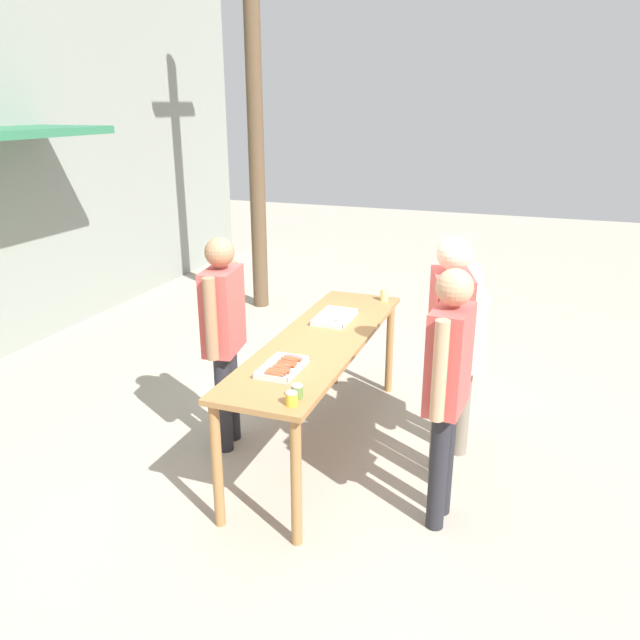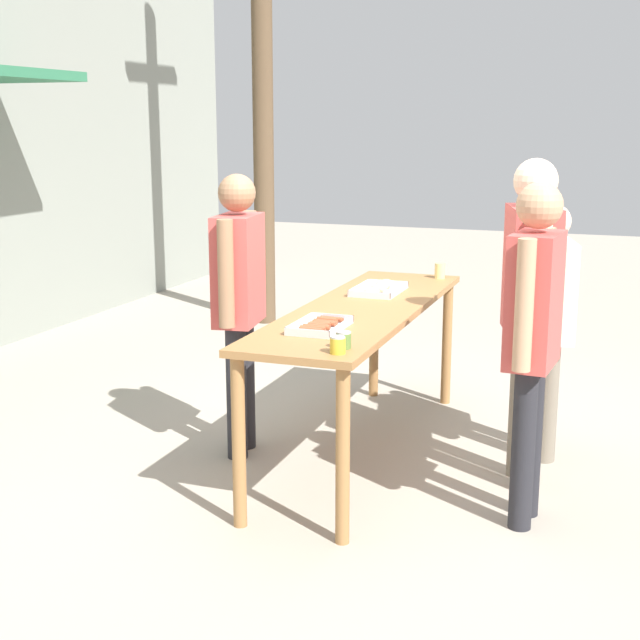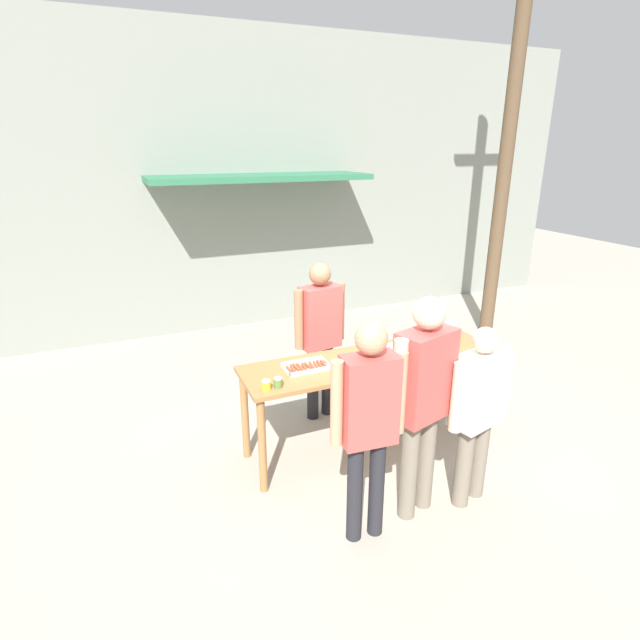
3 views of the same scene
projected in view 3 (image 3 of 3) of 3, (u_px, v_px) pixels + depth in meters
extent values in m
plane|color=#A39989|center=(369.00, 443.00, 5.05)|extent=(24.00, 24.00, 0.00)
cube|color=gray|center=(250.00, 185.00, 7.76)|extent=(12.00, 0.12, 4.50)
cube|color=#2D704C|center=(260.00, 177.00, 7.24)|extent=(3.20, 1.00, 0.08)
cube|color=olive|center=(372.00, 360.00, 4.74)|extent=(2.51, 0.68, 0.04)
cylinder|color=olive|center=(262.00, 446.00, 4.22)|extent=(0.07, 0.07, 0.90)
cylinder|color=olive|center=(486.00, 393.00, 5.11)|extent=(0.07, 0.07, 0.90)
cylinder|color=olive|center=(245.00, 415.00, 4.70)|extent=(0.07, 0.07, 0.90)
cylinder|color=olive|center=(452.00, 372.00, 5.58)|extent=(0.07, 0.07, 0.90)
cube|color=silver|center=(306.00, 368.00, 4.52)|extent=(0.41, 0.25, 0.01)
cube|color=silver|center=(311.00, 371.00, 4.40)|extent=(0.41, 0.01, 0.03)
cube|color=silver|center=(301.00, 361.00, 4.61)|extent=(0.41, 0.01, 0.03)
cube|color=silver|center=(285.00, 370.00, 4.43)|extent=(0.01, 0.25, 0.03)
cube|color=silver|center=(326.00, 362.00, 4.58)|extent=(0.01, 0.25, 0.03)
cylinder|color=#A34C2D|center=(289.00, 369.00, 4.45)|extent=(0.03, 0.11, 0.03)
cylinder|color=#A34C2D|center=(293.00, 368.00, 4.47)|extent=(0.04, 0.13, 0.03)
cylinder|color=#A34C2D|center=(297.00, 367.00, 4.48)|extent=(0.04, 0.14, 0.03)
cylinder|color=#A34C2D|center=(300.00, 367.00, 4.49)|extent=(0.03, 0.15, 0.03)
cylinder|color=#A34C2D|center=(304.00, 366.00, 4.51)|extent=(0.04, 0.12, 0.03)
cylinder|color=#A34C2D|center=(308.00, 365.00, 4.52)|extent=(0.04, 0.12, 0.03)
cylinder|color=#A34C2D|center=(312.00, 365.00, 4.53)|extent=(0.04, 0.14, 0.03)
cylinder|color=#A34C2D|center=(316.00, 365.00, 4.55)|extent=(0.04, 0.14, 0.02)
cylinder|color=#A34C2D|center=(319.00, 363.00, 4.56)|extent=(0.04, 0.12, 0.03)
cylinder|color=#A34C2D|center=(323.00, 363.00, 4.56)|extent=(0.04, 0.14, 0.03)
cube|color=silver|center=(411.00, 349.00, 4.93)|extent=(0.45, 0.28, 0.01)
cube|color=silver|center=(419.00, 352.00, 4.81)|extent=(0.45, 0.01, 0.03)
cube|color=silver|center=(404.00, 342.00, 5.05)|extent=(0.45, 0.01, 0.03)
cube|color=silver|center=(392.00, 350.00, 4.84)|extent=(0.01, 0.28, 0.03)
cube|color=silver|center=(430.00, 344.00, 5.01)|extent=(0.01, 0.28, 0.03)
ellipsoid|color=beige|center=(396.00, 349.00, 4.86)|extent=(0.06, 0.10, 0.05)
ellipsoid|color=beige|center=(402.00, 348.00, 4.90)|extent=(0.07, 0.10, 0.04)
ellipsoid|color=beige|center=(409.00, 347.00, 4.91)|extent=(0.07, 0.11, 0.05)
ellipsoid|color=beige|center=(414.00, 346.00, 4.94)|extent=(0.07, 0.11, 0.04)
ellipsoid|color=beige|center=(420.00, 345.00, 4.96)|extent=(0.06, 0.11, 0.05)
ellipsoid|color=beige|center=(426.00, 344.00, 4.99)|extent=(0.06, 0.10, 0.05)
cylinder|color=gold|center=(266.00, 386.00, 4.11)|extent=(0.08, 0.08, 0.08)
cylinder|color=#B2B2B7|center=(266.00, 381.00, 4.10)|extent=(0.07, 0.07, 0.01)
cylinder|color=#567A38|center=(278.00, 383.00, 4.16)|extent=(0.08, 0.08, 0.08)
cylinder|color=#B2B2B7|center=(278.00, 378.00, 4.14)|extent=(0.07, 0.07, 0.01)
cylinder|color=#DBC67A|center=(483.00, 343.00, 4.94)|extent=(0.07, 0.07, 0.11)
cylinder|color=#232328|center=(313.00, 383.00, 5.40)|extent=(0.12, 0.12, 0.83)
cylinder|color=#232328|center=(327.00, 379.00, 5.49)|extent=(0.12, 0.12, 0.83)
cube|color=#C64C47|center=(320.00, 317.00, 5.19)|extent=(0.45, 0.29, 0.66)
sphere|color=#936B4C|center=(320.00, 274.00, 5.04)|extent=(0.23, 0.23, 0.23)
cylinder|color=#936B4C|center=(299.00, 320.00, 5.06)|extent=(0.09, 0.09, 0.63)
cylinder|color=#936B4C|center=(340.00, 311.00, 5.32)|extent=(0.09, 0.09, 0.63)
cylinder|color=#232328|center=(376.00, 487.00, 3.77)|extent=(0.12, 0.12, 0.84)
cylinder|color=#232328|center=(355.00, 492.00, 3.71)|extent=(0.12, 0.12, 0.84)
cube|color=#C64C47|center=(369.00, 400.00, 3.49)|extent=(0.41, 0.25, 0.67)
sphere|color=tan|center=(371.00, 338.00, 3.33)|extent=(0.23, 0.23, 0.23)
cylinder|color=tan|center=(400.00, 393.00, 3.55)|extent=(0.09, 0.09, 0.63)
cylinder|color=tan|center=(337.00, 403.00, 3.41)|extent=(0.09, 0.09, 0.63)
cylinder|color=#756B5B|center=(479.00, 456.00, 4.21)|extent=(0.14, 0.14, 0.75)
cylinder|color=#756B5B|center=(464.00, 465.00, 4.09)|extent=(0.14, 0.14, 0.75)
cube|color=silver|center=(480.00, 389.00, 3.92)|extent=(0.50, 0.35, 0.59)
sphere|color=beige|center=(486.00, 340.00, 3.79)|extent=(0.20, 0.20, 0.20)
cylinder|color=beige|center=(501.00, 378.00, 4.08)|extent=(0.10, 0.10, 0.56)
cylinder|color=beige|center=(458.00, 397.00, 3.76)|extent=(0.10, 0.10, 0.56)
cylinder|color=#756B5B|center=(426.00, 459.00, 4.06)|extent=(0.14, 0.14, 0.88)
cylinder|color=#756B5B|center=(409.00, 469.00, 3.93)|extent=(0.14, 0.14, 0.88)
cube|color=#C64C47|center=(424.00, 375.00, 3.73)|extent=(0.51, 0.37, 0.70)
sphere|color=beige|center=(429.00, 313.00, 3.57)|extent=(0.24, 0.24, 0.24)
cylinder|color=beige|center=(448.00, 363.00, 3.89)|extent=(0.10, 0.10, 0.67)
cylinder|color=beige|center=(399.00, 383.00, 3.56)|extent=(0.10, 0.10, 0.67)
cylinder|color=brown|center=(506.00, 153.00, 7.13)|extent=(0.21, 0.21, 5.47)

